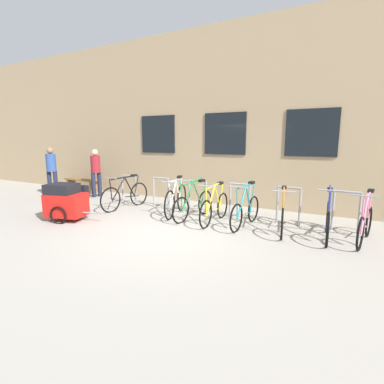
# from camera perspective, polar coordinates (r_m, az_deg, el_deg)

# --- Properties ---
(ground_plane) EXTENTS (42.00, 42.00, 0.00)m
(ground_plane) POSITION_cam_1_polar(r_m,az_deg,el_deg) (6.38, -4.81, -7.92)
(ground_plane) COLOR #9E998E
(storefront_building) EXTENTS (28.00, 5.88, 5.25)m
(storefront_building) POSITION_cam_1_polar(r_m,az_deg,el_deg) (11.69, 11.99, 13.14)
(storefront_building) COLOR tan
(storefront_building) RESTS_ON ground
(bike_rack) EXTENTS (6.56, 0.05, 0.90)m
(bike_rack) POSITION_cam_1_polar(r_m,az_deg,el_deg) (7.71, 5.05, -0.61)
(bike_rack) COLOR gray
(bike_rack) RESTS_ON ground
(bicycle_orange) EXTENTS (0.48, 1.69, 1.00)m
(bicycle_orange) POSITION_cam_1_polar(r_m,az_deg,el_deg) (6.66, 17.23, -4.27)
(bicycle_orange) COLOR black
(bicycle_orange) RESTS_ON ground
(bicycle_blue) EXTENTS (0.44, 1.71, 1.09)m
(bicycle_blue) POSITION_cam_1_polar(r_m,az_deg,el_deg) (6.53, 24.93, -4.92)
(bicycle_blue) COLOR black
(bicycle_blue) RESTS_ON ground
(bicycle_green) EXTENTS (0.44, 1.73, 1.06)m
(bicycle_green) POSITION_cam_1_polar(r_m,az_deg,el_deg) (7.42, 0.35, -2.31)
(bicycle_green) COLOR black
(bicycle_green) RESTS_ON ground
(bicycle_black) EXTENTS (0.44, 1.81, 0.98)m
(bicycle_black) POSITION_cam_1_polar(r_m,az_deg,el_deg) (8.70, -12.83, -0.62)
(bicycle_black) COLOR black
(bicycle_black) RESTS_ON ground
(bicycle_pink) EXTENTS (0.46, 1.61, 1.03)m
(bicycle_pink) POSITION_cam_1_polar(r_m,az_deg,el_deg) (6.60, 30.66, -5.40)
(bicycle_pink) COLOR black
(bicycle_pink) RESTS_ON ground
(bicycle_teal) EXTENTS (0.44, 1.66, 1.03)m
(bicycle_teal) POSITION_cam_1_polar(r_m,az_deg,el_deg) (6.85, 10.37, -3.58)
(bicycle_teal) COLOR black
(bicycle_teal) RESTS_ON ground
(bicycle_yellow) EXTENTS (0.44, 1.69, 0.99)m
(bicycle_yellow) POSITION_cam_1_polar(r_m,az_deg,el_deg) (7.07, 4.44, -3.00)
(bicycle_yellow) COLOR black
(bicycle_yellow) RESTS_ON ground
(bicycle_white) EXTENTS (0.53, 1.73, 1.03)m
(bicycle_white) POSITION_cam_1_polar(r_m,az_deg,el_deg) (7.80, -3.12, -1.49)
(bicycle_white) COLOR black
(bicycle_white) RESTS_ON ground
(bike_trailer) EXTENTS (1.48, 0.82, 0.93)m
(bike_trailer) POSITION_cam_1_polar(r_m,az_deg,el_deg) (7.86, -23.43, -1.70)
(bike_trailer) COLOR red
(bike_trailer) RESTS_ON ground
(wooden_bench) EXTENTS (1.53, 0.40, 0.50)m
(wooden_bench) POSITION_cam_1_polar(r_m,az_deg,el_deg) (11.92, -20.61, 1.73)
(wooden_bench) COLOR brown
(wooden_bench) RESTS_ON ground
(person_by_bench) EXTENTS (0.34, 0.32, 1.71)m
(person_by_bench) POSITION_cam_1_polar(r_m,az_deg,el_deg) (11.30, -25.69, 4.16)
(person_by_bench) COLOR #1E2338
(person_by_bench) RESTS_ON ground
(person_browsing) EXTENTS (0.32, 0.35, 1.65)m
(person_browsing) POSITION_cam_1_polar(r_m,az_deg,el_deg) (10.69, -18.23, 4.16)
(person_browsing) COLOR #1E2338
(person_browsing) RESTS_ON ground
(backpack) EXTENTS (0.29, 0.22, 0.44)m
(backpack) POSITION_cam_1_polar(r_m,az_deg,el_deg) (10.64, -20.28, 0.03)
(backpack) COLOR black
(backpack) RESTS_ON ground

